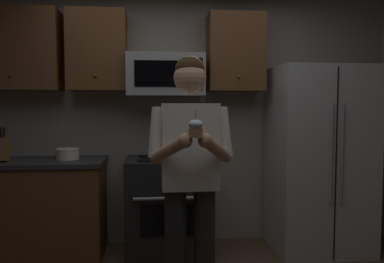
# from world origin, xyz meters

# --- Properties ---
(wall_back) EXTENTS (4.40, 0.10, 2.60)m
(wall_back) POSITION_xyz_m (0.00, 1.75, 1.30)
(wall_back) COLOR gray
(wall_back) RESTS_ON ground
(oven_range) EXTENTS (0.76, 0.70, 0.93)m
(oven_range) POSITION_xyz_m (-0.15, 1.36, 0.46)
(oven_range) COLOR black
(oven_range) RESTS_ON ground
(microwave) EXTENTS (0.74, 0.41, 0.40)m
(microwave) POSITION_xyz_m (-0.15, 1.48, 1.72)
(microwave) COLOR #9EA0A5
(refrigerator) EXTENTS (0.90, 0.75, 1.80)m
(refrigerator) POSITION_xyz_m (1.35, 1.32, 0.90)
(refrigerator) COLOR #B7BABF
(refrigerator) RESTS_ON ground
(cabinet_row_upper) EXTENTS (2.78, 0.36, 0.76)m
(cabinet_row_upper) POSITION_xyz_m (-0.72, 1.53, 1.95)
(cabinet_row_upper) COLOR brown
(counter_left) EXTENTS (1.44, 0.66, 0.92)m
(counter_left) POSITION_xyz_m (-1.45, 1.38, 0.46)
(counter_left) COLOR brown
(counter_left) RESTS_ON ground
(bowl_large_white) EXTENTS (0.22, 0.22, 0.10)m
(bowl_large_white) POSITION_xyz_m (-1.08, 1.41, 0.97)
(bowl_large_white) COLOR white
(bowl_large_white) RESTS_ON counter_left
(person) EXTENTS (0.60, 0.48, 1.76)m
(person) POSITION_xyz_m (-0.03, 0.26, 1.00)
(person) COLOR #262628
(person) RESTS_ON ground
(cupcake) EXTENTS (0.09, 0.09, 0.17)m
(cupcake) POSITION_xyz_m (-0.03, -0.07, 1.29)
(cupcake) COLOR #A87F56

